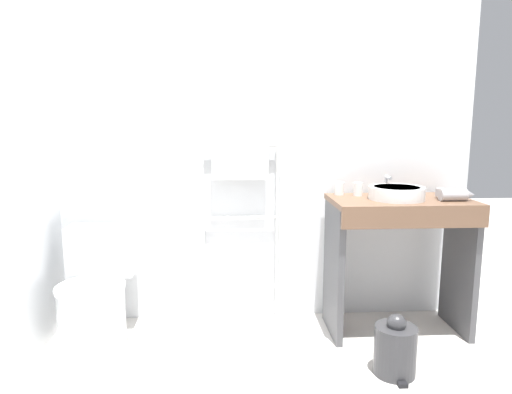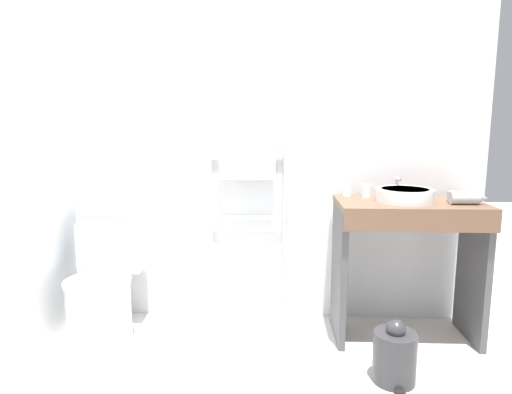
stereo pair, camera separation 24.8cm
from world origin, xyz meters
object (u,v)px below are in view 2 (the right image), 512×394
object	(u,v)px
cup_near_edge	(366,191)
trash_bin	(395,355)
cup_near_wall	(347,190)
hair_dryer	(466,198)
towel_radiator	(247,187)
toilet	(103,292)
sink_basin	(405,195)

from	to	relation	value
cup_near_edge	trash_bin	world-z (taller)	cup_near_edge
cup_near_wall	hair_dryer	xyz separation A→B (m)	(0.66, -0.26, -0.01)
trash_bin	towel_radiator	bearing A→B (deg)	137.19
towel_radiator	trash_bin	size ratio (longest dim) A/B	3.66
toilet	cup_near_wall	bearing A→B (deg)	8.96
toilet	sink_basin	distance (m)	2.01
cup_near_edge	hair_dryer	bearing A→B (deg)	-21.56
cup_near_wall	sink_basin	bearing A→B (deg)	-31.17
hair_dryer	trash_bin	bearing A→B (deg)	-138.40
toilet	hair_dryer	xyz separation A→B (m)	(2.24, -0.01, 0.63)
cup_near_edge	cup_near_wall	bearing A→B (deg)	158.53
cup_near_wall	cup_near_edge	bearing A→B (deg)	-21.47
sink_basin	hair_dryer	bearing A→B (deg)	-11.16
cup_near_wall	hair_dryer	size ratio (longest dim) A/B	0.40
hair_dryer	trash_bin	size ratio (longest dim) A/B	0.63
hair_dryer	towel_radiator	bearing A→B (deg)	165.99
towel_radiator	hair_dryer	world-z (taller)	towel_radiator
toilet	cup_near_edge	world-z (taller)	cup_near_edge
cup_near_wall	trash_bin	xyz separation A→B (m)	(0.17, -0.70, -0.79)
sink_basin	trash_bin	distance (m)	0.95
cup_near_wall	hair_dryer	bearing A→B (deg)	-21.55
toilet	trash_bin	distance (m)	1.81
towel_radiator	toilet	bearing A→B (deg)	-160.85
sink_basin	cup_near_edge	bearing A→B (deg)	144.13
toilet	cup_near_wall	world-z (taller)	cup_near_wall
towel_radiator	hair_dryer	xyz separation A→B (m)	(1.33, -0.33, -0.01)
sink_basin	hair_dryer	world-z (taller)	sink_basin
towel_radiator	cup_near_edge	distance (m)	0.79
toilet	hair_dryer	world-z (taller)	hair_dryer
cup_near_edge	hair_dryer	world-z (taller)	cup_near_edge
towel_radiator	sink_basin	bearing A→B (deg)	-14.99
sink_basin	trash_bin	world-z (taller)	sink_basin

